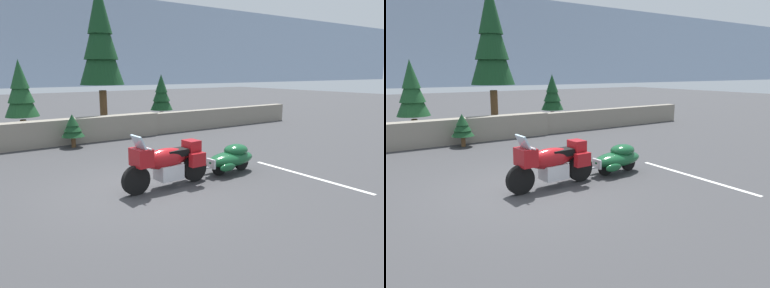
{
  "view_description": "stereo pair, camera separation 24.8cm",
  "coord_description": "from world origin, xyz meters",
  "views": [
    {
      "loc": [
        -3.6,
        -7.15,
        2.7
      ],
      "look_at": [
        1.64,
        0.27,
        0.85
      ],
      "focal_mm": 33.69,
      "sensor_mm": 36.0,
      "label": 1
    },
    {
      "loc": [
        -3.39,
        -7.29,
        2.7
      ],
      "look_at": [
        1.64,
        0.27,
        0.85
      ],
      "focal_mm": 33.69,
      "sensor_mm": 36.0,
      "label": 2
    }
  ],
  "objects": [
    {
      "name": "ground_plane",
      "position": [
        0.0,
        0.0,
        0.0
      ],
      "size": [
        80.0,
        80.0,
        0.0
      ],
      "primitive_type": "plane",
      "color": "#38383A"
    },
    {
      "name": "pine_tree_tall",
      "position": [
        2.38,
        8.12,
        4.04
      ],
      "size": [
        1.89,
        1.89,
        6.46
      ],
      "color": "brown",
      "rests_on": "ground"
    },
    {
      "name": "parking_stripe_marker",
      "position": [
        4.1,
        -1.5,
        0.0
      ],
      "size": [
        0.12,
        3.6,
        0.01
      ],
      "primitive_type": "cube",
      "color": "silver",
      "rests_on": "ground"
    },
    {
      "name": "car_shaped_trailer",
      "position": [
        2.69,
        -0.08,
        0.41
      ],
      "size": [
        2.21,
        0.8,
        0.76
      ],
      "color": "black",
      "rests_on": "ground"
    },
    {
      "name": "pine_tree_far_right",
      "position": [
        5.34,
        8.09,
        1.6
      ],
      "size": [
        1.09,
        1.09,
        2.55
      ],
      "color": "brown",
      "rests_on": "ground"
    },
    {
      "name": "stone_guard_wall",
      "position": [
        -0.58,
        6.47,
        0.45
      ],
      "size": [
        24.0,
        0.64,
        0.94
      ],
      "color": "gray",
      "rests_on": "ground"
    },
    {
      "name": "touring_motorcycle",
      "position": [
        0.6,
        -0.18,
        0.62
      ],
      "size": [
        2.31,
        0.8,
        1.33
      ],
      "color": "black",
      "rests_on": "ground"
    },
    {
      "name": "pine_sapling_near",
      "position": [
        0.24,
        5.68,
        0.75
      ],
      "size": [
        0.81,
        0.81,
        1.19
      ],
      "color": "brown",
      "rests_on": "ground"
    },
    {
      "name": "pine_tree_secondary",
      "position": [
        -1.05,
        7.48,
        1.96
      ],
      "size": [
        1.21,
        1.21,
        3.13
      ],
      "color": "brown",
      "rests_on": "ground"
    }
  ]
}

